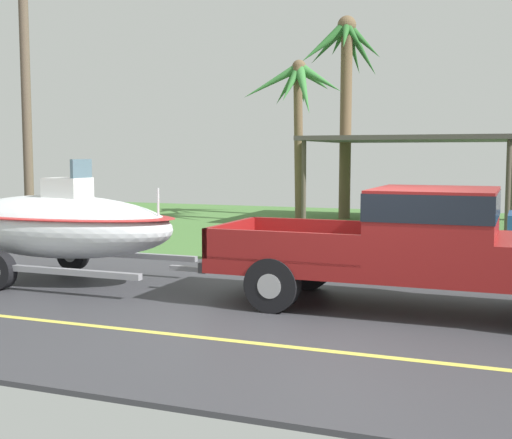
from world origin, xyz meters
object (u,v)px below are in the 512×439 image
object	(u,v)px
palm_tree_mid	(345,70)
boat_on_trailer	(57,225)
pickup_truck_towing	(432,242)
palm_tree_near_right	(300,96)
carport_awning	(414,141)
utility_pole	(25,67)

from	to	relation	value
palm_tree_mid	boat_on_trailer	bearing A→B (deg)	-98.79
pickup_truck_towing	palm_tree_near_right	distance (m)	12.84
carport_awning	utility_pole	distance (m)	11.88
palm_tree_near_right	boat_on_trailer	bearing A→B (deg)	-95.22
palm_tree_mid	carport_awning	bearing A→B (deg)	-19.16
carport_awning	palm_tree_mid	distance (m)	3.59
palm_tree_near_right	utility_pole	bearing A→B (deg)	-125.42
boat_on_trailer	palm_tree_near_right	world-z (taller)	palm_tree_near_right
palm_tree_mid	utility_pole	size ratio (longest dim) A/B	0.81
pickup_truck_towing	carport_awning	bearing A→B (deg)	99.62
boat_on_trailer	palm_tree_mid	bearing A→B (deg)	81.21
palm_tree_mid	pickup_truck_towing	bearing A→B (deg)	-70.73
pickup_truck_towing	boat_on_trailer	distance (m)	6.59
palm_tree_near_right	palm_tree_mid	world-z (taller)	palm_tree_mid
boat_on_trailer	carport_awning	xyz separation A→B (m)	(4.52, 12.20, 1.69)
boat_on_trailer	palm_tree_near_right	distance (m)	11.61
boat_on_trailer	utility_pole	bearing A→B (deg)	134.21
pickup_truck_towing	utility_pole	size ratio (longest dim) A/B	0.69
boat_on_trailer	palm_tree_near_right	bearing A→B (deg)	84.78
palm_tree_near_right	palm_tree_mid	distance (m)	2.39
carport_awning	palm_tree_near_right	distance (m)	3.94
boat_on_trailer	utility_pole	world-z (taller)	utility_pole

